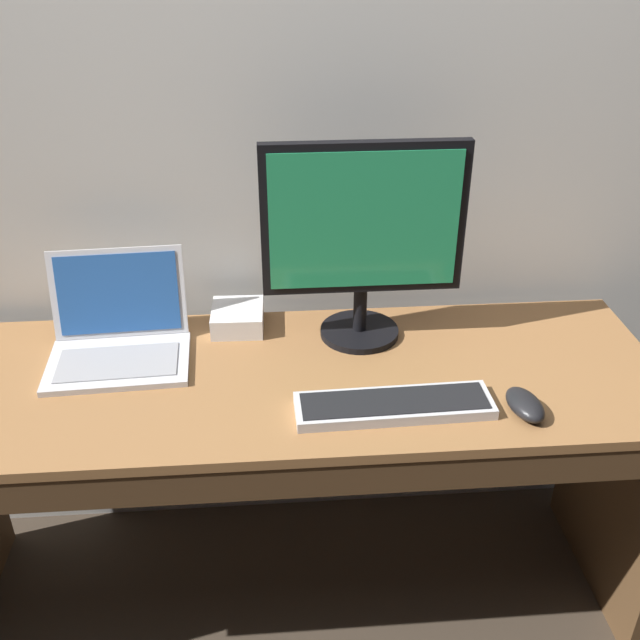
# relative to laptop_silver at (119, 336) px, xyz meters

# --- Properties ---
(ground_plane) EXTENTS (14.00, 14.00, 0.00)m
(ground_plane) POSITION_rel_laptop_silver_xyz_m (0.39, -0.12, -0.79)
(ground_plane) COLOR #382D23
(desk) EXTENTS (1.73, 0.59, 0.73)m
(desk) POSITION_rel_laptop_silver_xyz_m (0.39, -0.13, -0.25)
(desk) COLOR olive
(desk) RESTS_ON ground
(laptop_silver) EXTENTS (0.33, 0.29, 0.23)m
(laptop_silver) POSITION_rel_laptop_silver_xyz_m (0.00, 0.00, 0.00)
(laptop_silver) COLOR silver
(laptop_silver) RESTS_ON desk
(external_monitor) EXTENTS (0.47, 0.19, 0.49)m
(external_monitor) POSITION_rel_laptop_silver_xyz_m (0.58, 0.03, 0.22)
(external_monitor) COLOR black
(external_monitor) RESTS_ON desk
(wired_keyboard) EXTENTS (0.42, 0.13, 0.03)m
(wired_keyboard) POSITION_rel_laptop_silver_xyz_m (0.61, -0.27, -0.04)
(wired_keyboard) COLOR #BCBCC1
(wired_keyboard) RESTS_ON desk
(computer_mouse) EXTENTS (0.09, 0.13, 0.04)m
(computer_mouse) POSITION_rel_laptop_silver_xyz_m (0.89, -0.30, -0.03)
(computer_mouse) COLOR black
(computer_mouse) RESTS_ON desk
(external_drive_box) EXTENTS (0.13, 0.14, 0.05)m
(external_drive_box) POSITION_rel_laptop_silver_xyz_m (0.28, 0.11, -0.02)
(external_drive_box) COLOR silver
(external_drive_box) RESTS_ON desk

